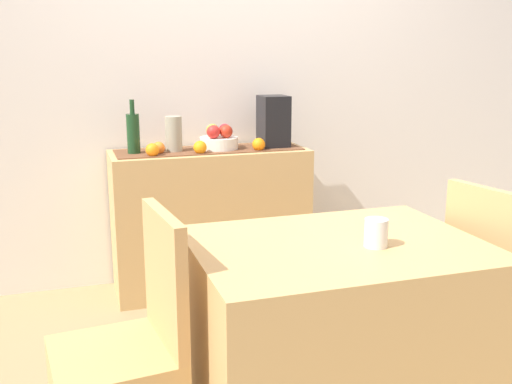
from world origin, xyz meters
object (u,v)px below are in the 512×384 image
(coffee_maker, at_px, (273,122))
(chair_by_corner, at_px, (506,334))
(ceramic_vase, at_px, (174,134))
(coffee_cup, at_px, (376,233))
(wine_bottle, at_px, (133,133))
(dining_table, at_px, (334,338))
(fruit_bowl, at_px, (219,143))
(sideboard_console, at_px, (211,220))

(coffee_maker, distance_m, chair_by_corner, 1.75)
(coffee_maker, distance_m, ceramic_vase, 0.60)
(coffee_maker, xyz_separation_m, coffee_cup, (-0.18, -1.59, -0.20))
(wine_bottle, bearing_deg, chair_by_corner, -49.03)
(dining_table, bearing_deg, coffee_maker, 79.12)
(wine_bottle, height_order, coffee_maker, coffee_maker)
(wine_bottle, relative_size, dining_table, 0.30)
(dining_table, bearing_deg, ceramic_vase, 101.60)
(coffee_maker, bearing_deg, dining_table, -100.88)
(fruit_bowl, distance_m, chair_by_corner, 1.83)
(fruit_bowl, distance_m, wine_bottle, 0.49)
(sideboard_console, distance_m, wine_bottle, 0.69)
(wine_bottle, relative_size, coffee_cup, 3.05)
(wine_bottle, distance_m, coffee_maker, 0.83)
(coffee_maker, distance_m, coffee_cup, 1.61)
(ceramic_vase, relative_size, chair_by_corner, 0.23)
(wine_bottle, height_order, ceramic_vase, wine_bottle)
(fruit_bowl, relative_size, wine_bottle, 0.75)
(sideboard_console, bearing_deg, fruit_bowl, 0.00)
(fruit_bowl, bearing_deg, wine_bottle, 180.00)
(coffee_cup, relative_size, chair_by_corner, 0.11)
(ceramic_vase, relative_size, dining_table, 0.20)
(sideboard_console, distance_m, fruit_bowl, 0.46)
(coffee_maker, xyz_separation_m, chair_by_corner, (0.49, -1.51, -0.73))
(dining_table, bearing_deg, coffee_cup, -36.94)
(chair_by_corner, bearing_deg, sideboard_console, 120.22)
(chair_by_corner, bearing_deg, ceramic_vase, 125.70)
(fruit_bowl, xyz_separation_m, wine_bottle, (-0.49, 0.00, 0.08))
(dining_table, distance_m, coffee_cup, 0.44)
(wine_bottle, relative_size, chair_by_corner, 0.34)
(fruit_bowl, relative_size, chair_by_corner, 0.25)
(dining_table, distance_m, chair_by_corner, 0.78)
(sideboard_console, relative_size, chair_by_corner, 1.27)
(coffee_maker, bearing_deg, chair_by_corner, -72.16)
(dining_table, xyz_separation_m, chair_by_corner, (0.78, -0.00, -0.10))
(fruit_bowl, height_order, coffee_maker, coffee_maker)
(chair_by_corner, bearing_deg, fruit_bowl, 118.58)
(coffee_cup, bearing_deg, sideboard_console, 97.57)
(fruit_bowl, xyz_separation_m, chair_by_corner, (0.82, -1.51, -0.62))
(sideboard_console, distance_m, ceramic_vase, 0.56)
(coffee_cup, distance_m, chair_by_corner, 0.85)
(wine_bottle, bearing_deg, sideboard_console, 0.00)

